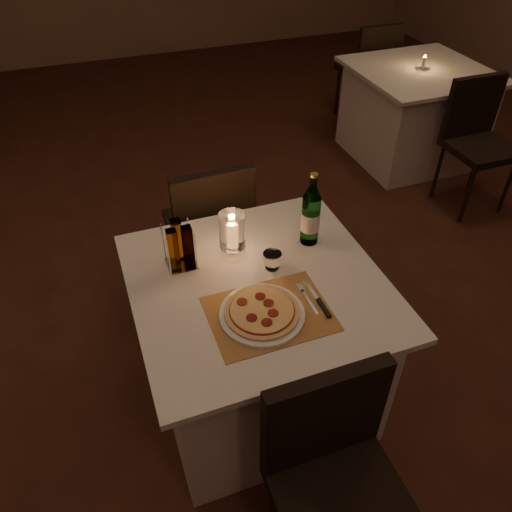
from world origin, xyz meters
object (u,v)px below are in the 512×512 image
object	(u,v)px
plate	(262,314)
neighbor_table_right	(413,114)
water_bottle	(311,215)
hurricane_candle	(232,232)
chair_far	(211,222)
main_table	(258,342)
chair_near	(334,467)
tumbler	(272,261)
pizza	(262,311)

from	to	relation	value
plate	neighbor_table_right	xyz separation A→B (m)	(2.07, 1.99, -0.38)
plate	water_bottle	world-z (taller)	water_bottle
neighbor_table_right	hurricane_candle	bearing A→B (deg)	-141.84
chair_far	main_table	bearing A→B (deg)	-90.00
chair_near	hurricane_candle	distance (m)	0.96
chair_far	neighbor_table_right	size ratio (longest dim) A/B	0.90
chair_far	hurricane_candle	bearing A→B (deg)	-94.47
main_table	neighbor_table_right	distance (m)	2.72
water_bottle	hurricane_candle	bearing A→B (deg)	176.39
tumbler	neighbor_table_right	xyz separation A→B (m)	(1.94, 1.75, -0.40)
tumbler	water_bottle	size ratio (longest dim) A/B	0.22
main_table	chair_near	xyz separation A→B (m)	(-0.00, -0.71, 0.18)
plate	main_table	bearing A→B (deg)	74.48
chair_far	water_bottle	distance (m)	0.70
chair_near	chair_far	distance (m)	1.43
chair_far	neighbor_table_right	xyz separation A→B (m)	(2.02, 1.10, -0.18)
main_table	water_bottle	world-z (taller)	water_bottle
main_table	chair_near	world-z (taller)	chair_near
pizza	water_bottle	xyz separation A→B (m)	(0.35, 0.35, 0.11)
main_table	tumbler	size ratio (longest dim) A/B	13.13
pizza	water_bottle	size ratio (longest dim) A/B	0.82
tumbler	chair_near	bearing A→B (deg)	-96.31
main_table	pizza	xyz separation A→B (m)	(-0.05, -0.18, 0.39)
pizza	tumbler	distance (m)	0.28
main_table	pizza	bearing A→B (deg)	-105.57
chair_near	pizza	distance (m)	0.58
pizza	water_bottle	world-z (taller)	water_bottle
pizza	neighbor_table_right	xyz separation A→B (m)	(2.07, 1.99, -0.39)
hurricane_candle	neighbor_table_right	size ratio (longest dim) A/B	0.21
main_table	chair_near	bearing A→B (deg)	-90.00
pizza	water_bottle	distance (m)	0.51
chair_far	water_bottle	xyz separation A→B (m)	(0.30, -0.54, 0.33)
main_table	water_bottle	xyz separation A→B (m)	(0.30, 0.17, 0.50)
main_table	tumbler	xyz separation A→B (m)	(0.09, 0.06, 0.40)
neighbor_table_right	tumbler	bearing A→B (deg)	-137.83
chair_near	neighbor_table_right	xyz separation A→B (m)	(2.02, 2.53, -0.18)
main_table	neighbor_table_right	bearing A→B (deg)	41.90
main_table	chair_far	world-z (taller)	chair_far
plate	hurricane_candle	size ratio (longest dim) A/B	1.52
main_table	chair_far	xyz separation A→B (m)	(-0.00, 0.71, 0.18)
water_bottle	plate	bearing A→B (deg)	-135.06
chair_near	neighbor_table_right	size ratio (longest dim) A/B	0.90
plate	chair_near	bearing A→B (deg)	-84.65
water_bottle	hurricane_candle	xyz separation A→B (m)	(-0.34, 0.02, -0.01)
water_bottle	neighbor_table_right	size ratio (longest dim) A/B	0.34
chair_near	tumbler	xyz separation A→B (m)	(0.09, 0.78, 0.23)
plate	pizza	bearing A→B (deg)	159.54
chair_near	plate	size ratio (longest dim) A/B	2.81
main_table	water_bottle	size ratio (longest dim) A/B	2.94
plate	tumbler	distance (m)	0.28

